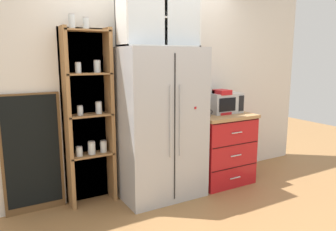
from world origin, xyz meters
The scene contains 12 objects.
ground_plane centered at (0.00, 0.00, 0.00)m, with size 10.83×10.83×0.00m, color #9E7042.
wall_back_cream centered at (0.00, 0.40, 1.27)m, with size 5.12×0.10×2.55m, color silver.
refrigerator centered at (0.00, 0.03, 0.87)m, with size 0.94×0.66×1.73m.
pantry_shelf_column centered at (-0.76, 0.30, 1.01)m, with size 0.55×0.26×2.05m.
counter_cabinet centered at (0.88, 0.04, 0.46)m, with size 0.77×0.66×0.91m.
microwave centered at (0.96, 0.08, 1.04)m, with size 0.44×0.33×0.26m.
coffee_maker centered at (0.88, 0.04, 1.06)m, with size 0.17×0.20×0.31m.
mug_charcoal centered at (0.62, -0.04, 0.95)m, with size 0.11×0.08×0.09m.
mug_sage centered at (0.88, 0.00, 0.95)m, with size 0.12×0.08×0.09m.
bottle_amber centered at (0.88, 0.11, 1.02)m, with size 0.06×0.06×0.25m.
upper_cabinet centered at (0.00, 0.08, 2.04)m, with size 0.91×0.32×0.61m.
chalkboard_menu centered at (-1.36, 0.33, 0.64)m, with size 0.60×0.04×1.27m.
Camera 1 is at (-1.73, -3.16, 1.63)m, focal length 34.42 mm.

